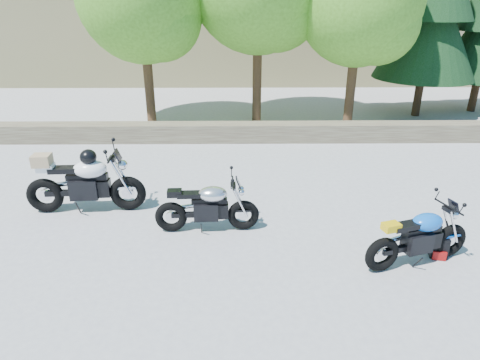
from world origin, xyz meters
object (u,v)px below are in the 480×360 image
silver_bike (208,207)px  blue_bike (419,238)px  white_bike (84,182)px  backpack (439,247)px

silver_bike → blue_bike: (3.19, -1.02, -0.00)m
silver_bike → white_bike: size_ratio=0.81×
white_bike → silver_bike: bearing=-21.4°
silver_bike → white_bike: white_bike is taller
white_bike → backpack: (5.90, -1.62, -0.43)m
white_bike → backpack: bearing=-18.6°
blue_bike → backpack: bearing=2.9°
silver_bike → blue_bike: same height
blue_bike → backpack: size_ratio=5.04×
white_bike → blue_bike: 5.77m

